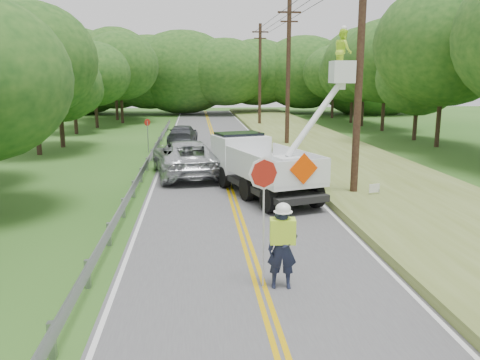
{
  "coord_description": "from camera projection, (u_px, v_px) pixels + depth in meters",
  "views": [
    {
      "loc": [
        -1.48,
        -10.19,
        4.95
      ],
      "look_at": [
        0.0,
        6.0,
        1.5
      ],
      "focal_mm": 36.61,
      "sensor_mm": 36.0,
      "label": 1
    }
  ],
  "objects": [
    {
      "name": "road",
      "position": [
        226.0,
        176.0,
        24.72
      ],
      "size": [
        7.2,
        96.0,
        0.03
      ],
      "color": "#4E4D50",
      "rests_on": "ground"
    },
    {
      "name": "ground",
      "position": [
        264.0,
        299.0,
        11.09
      ],
      "size": [
        140.0,
        140.0,
        0.0
      ],
      "primitive_type": "plane",
      "color": "#265417",
      "rests_on": "ground"
    },
    {
      "name": "treeline_horizon",
      "position": [
        204.0,
        72.0,
        64.64
      ],
      "size": [
        58.07,
        15.67,
        12.13
      ],
      "color": "#1A4417",
      "rests_on": "ground"
    },
    {
      "name": "tall_grass_verge",
      "position": [
        362.0,
        171.0,
        25.33
      ],
      "size": [
        7.0,
        96.0,
        0.3
      ],
      "primitive_type": "cube",
      "color": "#5C6C27",
      "rests_on": "ground"
    },
    {
      "name": "treeline_right",
      "position": [
        431.0,
        60.0,
        36.02
      ],
      "size": [
        11.26,
        53.15,
        11.37
      ],
      "color": "#332319",
      "rests_on": "ground"
    },
    {
      "name": "bucket_truck",
      "position": [
        260.0,
        157.0,
        21.2
      ],
      "size": [
        5.5,
        7.22,
        6.73
      ],
      "color": "black",
      "rests_on": "road"
    },
    {
      "name": "treeline_left",
      "position": [
        79.0,
        69.0,
        38.74
      ],
      "size": [
        10.35,
        53.9,
        10.45
      ],
      "color": "#332319",
      "rests_on": "ground"
    },
    {
      "name": "suv_silver",
      "position": [
        186.0,
        158.0,
        24.75
      ],
      "size": [
        3.93,
        6.83,
        1.79
      ],
      "primitive_type": "imported",
      "rotation": [
        0.0,
        0.0,
        3.3
      ],
      "color": "silver",
      "rests_on": "road"
    },
    {
      "name": "suv_darkgrey",
      "position": [
        183.0,
        135.0,
        36.14
      ],
      "size": [
        2.33,
        5.03,
        1.42
      ],
      "primitive_type": "imported",
      "rotation": [
        0.0,
        0.0,
        3.07
      ],
      "color": "#3C4045",
      "rests_on": "road"
    },
    {
      "name": "stop_sign_permanent",
      "position": [
        148.0,
        131.0,
        32.02
      ],
      "size": [
        0.38,
        0.33,
        2.25
      ],
      "color": "gray",
      "rests_on": "ground"
    },
    {
      "name": "guardrail",
      "position": [
        147.0,
        164.0,
        25.14
      ],
      "size": [
        0.18,
        48.0,
        0.77
      ],
      "color": "gray",
      "rests_on": "ground"
    },
    {
      "name": "flagger",
      "position": [
        282.0,
        243.0,
        11.45
      ],
      "size": [
        1.19,
        0.53,
        3.15
      ],
      "color": "#191E33",
      "rests_on": "road"
    },
    {
      "name": "yard_sign",
      "position": [
        374.0,
        189.0,
        19.66
      ],
      "size": [
        0.48,
        0.17,
        0.72
      ],
      "color": "white",
      "rests_on": "ground"
    },
    {
      "name": "utility_poles",
      "position": [
        312.0,
        71.0,
        27.02
      ],
      "size": [
        1.6,
        43.3,
        10.0
      ],
      "color": "black",
      "rests_on": "ground"
    }
  ]
}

